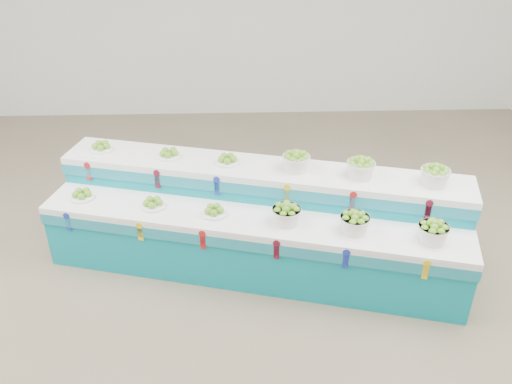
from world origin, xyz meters
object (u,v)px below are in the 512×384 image
Objects in this scene: basket_lower_left at (286,214)px; basket_upper_right at (435,175)px; display_stand at (256,222)px; plate_upper_mid at (169,153)px.

basket_upper_right is (1.44, 0.17, 0.30)m from basket_lower_left.
basket_upper_right reaches higher than display_stand.
display_stand is at bearing -29.41° from plate_upper_mid.
basket_lower_left is 1.48m from plate_upper_mid.
plate_upper_mid is (-1.19, 0.86, 0.24)m from basket_lower_left.
display_stand is at bearing 128.72° from basket_lower_left.
display_stand is 15.26× the size of basket_lower_left.
basket_lower_left is (0.28, -0.35, 0.32)m from display_stand.
plate_upper_mid reaches higher than display_stand.
basket_upper_right is at bearing -14.64° from plate_upper_mid.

